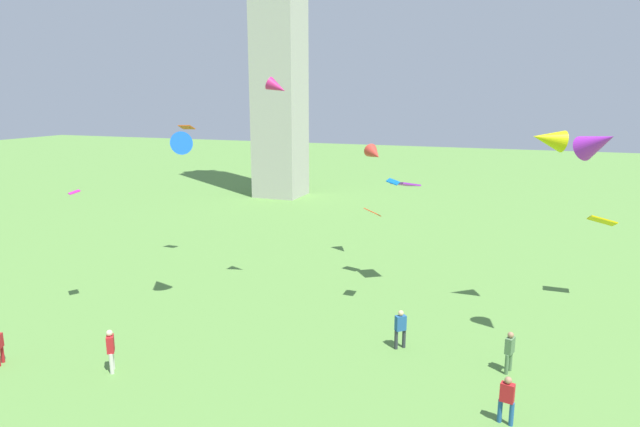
{
  "coord_description": "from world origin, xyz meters",
  "views": [
    {
      "loc": [
        8.43,
        -3.74,
        11.13
      ],
      "look_at": [
        0.3,
        17.82,
        6.13
      ],
      "focal_mm": 30.3,
      "sensor_mm": 36.0,
      "label": 1
    }
  ],
  "objects_px": {
    "person_2": "(510,350)",
    "kite_flying_8": "(405,184)",
    "kite_flying_7": "(277,87)",
    "person_1": "(111,348)",
    "kite_flying_9": "(393,182)",
    "kite_flying_2": "(177,144)",
    "kite_flying_3": "(74,192)",
    "kite_flying_5": "(598,143)",
    "kite_flying_10": "(375,154)",
    "person_4": "(400,327)",
    "kite_flying_6": "(372,212)",
    "person_5": "(507,397)",
    "kite_flying_1": "(548,139)",
    "kite_flying_0": "(602,221)",
    "kite_flying_4": "(187,127)"
  },
  "relations": [
    {
      "from": "person_4",
      "to": "kite_flying_0",
      "type": "bearing_deg",
      "value": -174.5
    },
    {
      "from": "kite_flying_3",
      "to": "kite_flying_4",
      "type": "relative_size",
      "value": 0.97
    },
    {
      "from": "kite_flying_1",
      "to": "kite_flying_5",
      "type": "relative_size",
      "value": 0.97
    },
    {
      "from": "person_2",
      "to": "kite_flying_8",
      "type": "relative_size",
      "value": 0.91
    },
    {
      "from": "kite_flying_1",
      "to": "kite_flying_0",
      "type": "bearing_deg",
      "value": 115.78
    },
    {
      "from": "person_4",
      "to": "kite_flying_0",
      "type": "height_order",
      "value": "kite_flying_0"
    },
    {
      "from": "kite_flying_9",
      "to": "person_4",
      "type": "bearing_deg",
      "value": -161.36
    },
    {
      "from": "kite_flying_4",
      "to": "kite_flying_6",
      "type": "bearing_deg",
      "value": -173.87
    },
    {
      "from": "kite_flying_7",
      "to": "kite_flying_4",
      "type": "bearing_deg",
      "value": 66.0
    },
    {
      "from": "kite_flying_5",
      "to": "kite_flying_6",
      "type": "distance_m",
      "value": 14.37
    },
    {
      "from": "person_4",
      "to": "kite_flying_8",
      "type": "distance_m",
      "value": 9.67
    },
    {
      "from": "kite_flying_4",
      "to": "kite_flying_7",
      "type": "distance_m",
      "value": 9.42
    },
    {
      "from": "person_1",
      "to": "kite_flying_9",
      "type": "bearing_deg",
      "value": 101.01
    },
    {
      "from": "kite_flying_6",
      "to": "kite_flying_8",
      "type": "distance_m",
      "value": 3.15
    },
    {
      "from": "person_1",
      "to": "kite_flying_10",
      "type": "height_order",
      "value": "kite_flying_10"
    },
    {
      "from": "kite_flying_7",
      "to": "person_1",
      "type": "bearing_deg",
      "value": 165.4
    },
    {
      "from": "kite_flying_0",
      "to": "kite_flying_1",
      "type": "relative_size",
      "value": 0.75
    },
    {
      "from": "kite_flying_2",
      "to": "kite_flying_5",
      "type": "bearing_deg",
      "value": 131.02
    },
    {
      "from": "kite_flying_0",
      "to": "kite_flying_2",
      "type": "xyz_separation_m",
      "value": [
        -20.72,
        -8.73,
        4.19
      ]
    },
    {
      "from": "person_1",
      "to": "kite_flying_3",
      "type": "xyz_separation_m",
      "value": [
        -6.06,
        4.85,
        5.32
      ]
    },
    {
      "from": "person_2",
      "to": "kite_flying_6",
      "type": "xyz_separation_m",
      "value": [
        -8.47,
        9.62,
        3.18
      ]
    },
    {
      "from": "kite_flying_6",
      "to": "kite_flying_9",
      "type": "bearing_deg",
      "value": 130.22
    },
    {
      "from": "person_4",
      "to": "kite_flying_6",
      "type": "distance_m",
      "value": 10.31
    },
    {
      "from": "kite_flying_3",
      "to": "kite_flying_6",
      "type": "distance_m",
      "value": 16.76
    },
    {
      "from": "person_1",
      "to": "kite_flying_10",
      "type": "relative_size",
      "value": 1.06
    },
    {
      "from": "kite_flying_1",
      "to": "kite_flying_2",
      "type": "relative_size",
      "value": 0.93
    },
    {
      "from": "kite_flying_5",
      "to": "kite_flying_7",
      "type": "relative_size",
      "value": 1.64
    },
    {
      "from": "person_2",
      "to": "kite_flying_7",
      "type": "distance_m",
      "value": 17.18
    },
    {
      "from": "kite_flying_0",
      "to": "kite_flying_1",
      "type": "distance_m",
      "value": 6.72
    },
    {
      "from": "person_2",
      "to": "person_5",
      "type": "height_order",
      "value": "person_2"
    },
    {
      "from": "kite_flying_8",
      "to": "kite_flying_5",
      "type": "bearing_deg",
      "value": -165.58
    },
    {
      "from": "kite_flying_5",
      "to": "kite_flying_7",
      "type": "bearing_deg",
      "value": 125.22
    },
    {
      "from": "person_1",
      "to": "kite_flying_5",
      "type": "xyz_separation_m",
      "value": [
        17.99,
        7.82,
        8.31
      ]
    },
    {
      "from": "person_2",
      "to": "person_5",
      "type": "xyz_separation_m",
      "value": [
        0.03,
        -3.81,
        -0.0
      ]
    },
    {
      "from": "person_2",
      "to": "kite_flying_9",
      "type": "relative_size",
      "value": 2.07
    },
    {
      "from": "kite_flying_7",
      "to": "kite_flying_8",
      "type": "distance_m",
      "value": 9.08
    },
    {
      "from": "person_1",
      "to": "kite_flying_5",
      "type": "relative_size",
      "value": 0.91
    },
    {
      "from": "person_4",
      "to": "kite_flying_2",
      "type": "xyz_separation_m",
      "value": [
        -11.89,
        0.75,
        7.75
      ]
    },
    {
      "from": "person_4",
      "to": "kite_flying_0",
      "type": "relative_size",
      "value": 1.25
    },
    {
      "from": "kite_flying_3",
      "to": "kite_flying_7",
      "type": "bearing_deg",
      "value": -108.8
    },
    {
      "from": "kite_flying_1",
      "to": "kite_flying_3",
      "type": "relative_size",
      "value": 2.05
    },
    {
      "from": "kite_flying_2",
      "to": "kite_flying_3",
      "type": "bearing_deg",
      "value": -27.21
    },
    {
      "from": "kite_flying_1",
      "to": "kite_flying_4",
      "type": "xyz_separation_m",
      "value": [
        -21.87,
        2.29,
        0.01
      ]
    },
    {
      "from": "person_2",
      "to": "kite_flying_2",
      "type": "relative_size",
      "value": 0.86
    },
    {
      "from": "person_2",
      "to": "kite_flying_3",
      "type": "relative_size",
      "value": 1.89
    },
    {
      "from": "kite_flying_1",
      "to": "kite_flying_3",
      "type": "distance_m",
      "value": 23.65
    },
    {
      "from": "kite_flying_4",
      "to": "kite_flying_9",
      "type": "xyz_separation_m",
      "value": [
        14.82,
        -4.05,
        -2.21
      ]
    },
    {
      "from": "kite_flying_1",
      "to": "kite_flying_10",
      "type": "xyz_separation_m",
      "value": [
        -10.27,
        6.6,
        -1.72
      ]
    },
    {
      "from": "kite_flying_0",
      "to": "kite_flying_9",
      "type": "height_order",
      "value": "kite_flying_9"
    },
    {
      "from": "kite_flying_3",
      "to": "kite_flying_4",
      "type": "xyz_separation_m",
      "value": [
        0.49,
        9.45,
        2.8
      ]
    }
  ]
}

